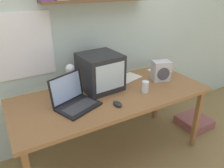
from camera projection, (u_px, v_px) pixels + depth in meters
The scene contains 12 objects.
ground_plane at pixel (112, 154), 2.36m from camera, with size 12.00×12.00×0.00m, color olive.
back_wall at pixel (87, 23), 2.19m from camera, with size 5.60×0.24×2.60m.
corner_desk at pixel (112, 99), 2.07m from camera, with size 1.84×0.78×0.74m.
crt_monitor at pixel (100, 72), 2.08m from camera, with size 0.39×0.39×0.35m.
laptop at pixel (73, 98), 1.83m from camera, with size 0.41×0.38×0.26m.
desk_lamp at pixel (70, 76), 2.02m from camera, with size 0.14×0.16×0.28m.
juice_glass at pixel (145, 87), 2.05m from camera, with size 0.07×0.07×0.11m.
space_heater at pixel (161, 71), 2.29m from camera, with size 0.21×0.17×0.21m.
computer_mouse at pixel (118, 104), 1.85m from camera, with size 0.07×0.11×0.03m.
printed_handout at pixel (127, 78), 2.37m from camera, with size 0.33×0.26×0.00m.
loose_paper_near_laptop at pixel (160, 71), 2.57m from camera, with size 0.24×0.20×0.00m.
floor_cushion at pixel (194, 122), 2.81m from camera, with size 0.36×0.36×0.11m.
Camera 1 is at (-0.89, -1.57, 1.69)m, focal length 35.00 mm.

